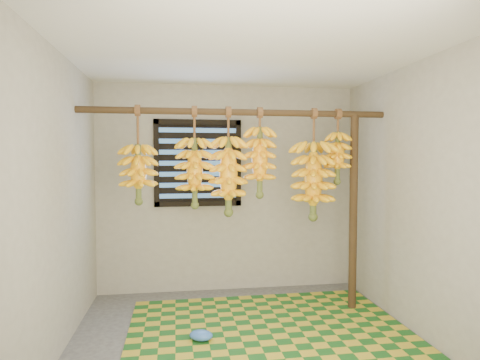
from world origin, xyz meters
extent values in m
cube|color=#444444|center=(0.00, 0.00, -0.01)|extent=(3.00, 3.00, 0.01)
cube|color=silver|center=(0.00, 0.00, 2.40)|extent=(3.00, 3.00, 0.01)
cube|color=gray|center=(0.00, 1.50, 1.20)|extent=(3.00, 0.01, 2.40)
cube|color=gray|center=(-1.50, 0.00, 1.20)|extent=(0.01, 3.00, 2.40)
cube|color=gray|center=(1.50, 0.00, 1.20)|extent=(0.01, 3.00, 2.40)
cube|color=black|center=(-0.35, 1.48, 1.50)|extent=(1.00, 0.04, 1.00)
cylinder|color=#3D2917|center=(0.00, 0.70, 2.00)|extent=(3.00, 0.06, 0.06)
cylinder|color=#3D2917|center=(1.20, 0.70, 1.00)|extent=(0.08, 0.08, 2.00)
cube|color=#175019|center=(0.23, 0.20, 0.01)|extent=(2.52, 2.03, 0.01)
ellipsoid|color=#3264BC|center=(-0.39, 0.17, 0.05)|extent=(0.25, 0.21, 0.08)
cylinder|color=brown|center=(-0.94, 0.70, 1.84)|extent=(0.02, 0.02, 0.38)
cylinder|color=#4C5923|center=(-0.94, 0.70, 1.43)|extent=(0.06, 0.06, 0.52)
cylinder|color=brown|center=(-0.42, 0.70, 1.87)|extent=(0.02, 0.02, 0.31)
cylinder|color=#4C5923|center=(-0.42, 0.70, 1.43)|extent=(0.06, 0.06, 0.63)
cylinder|color=brown|center=(-0.09, 0.70, 1.88)|extent=(0.02, 0.02, 0.30)
cylinder|color=#4C5923|center=(-0.09, 0.70, 1.40)|extent=(0.07, 0.07, 0.71)
cylinder|color=brown|center=(0.22, 0.70, 1.93)|extent=(0.02, 0.02, 0.20)
cylinder|color=#4C5923|center=(0.22, 0.70, 1.54)|extent=(0.06, 0.06, 0.65)
cylinder|color=brown|center=(0.77, 0.70, 1.86)|extent=(0.02, 0.02, 0.35)
cylinder|color=#4C5923|center=(0.77, 0.70, 1.35)|extent=(0.07, 0.07, 0.73)
cylinder|color=brown|center=(1.02, 0.70, 1.91)|extent=(0.02, 0.02, 0.24)
cylinder|color=#4C5923|center=(1.02, 0.70, 1.58)|extent=(0.05, 0.05, 0.48)
camera|label=1|loc=(-0.56, -3.17, 1.55)|focal=30.00mm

